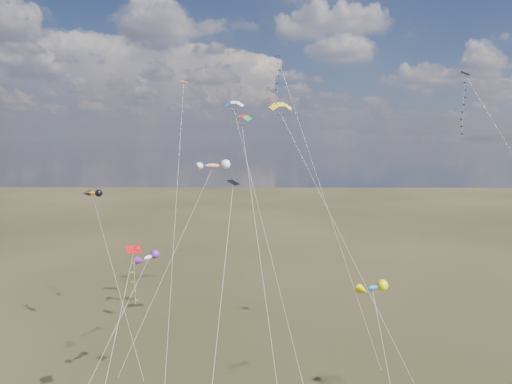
{
  "coord_description": "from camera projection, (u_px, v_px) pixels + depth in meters",
  "views": [
    {
      "loc": [
        0.5,
        -27.76,
        24.35
      ],
      "look_at": [
        0.0,
        18.0,
        19.0
      ],
      "focal_mm": 32.0,
      "sensor_mm": 36.0,
      "label": 1
    }
  ],
  "objects": [
    {
      "name": "diamond_black_high",
      "position": [
        473.0,
        119.0,
        45.83
      ],
      "size": [
        10.11,
        21.49,
        31.21
      ],
      "color": "black",
      "rests_on": "ground"
    },
    {
      "name": "diamond_navy_tall",
      "position": [
        284.0,
        92.0,
        58.61
      ],
      "size": [
        11.21,
        16.01,
        35.22
      ],
      "color": "#09114A",
      "rests_on": "ground"
    },
    {
      "name": "diamond_black_mid",
      "position": [
        226.0,
        257.0,
        35.38
      ],
      "size": [
        2.29,
        12.56,
        20.95
      ],
      "color": "black",
      "rests_on": "ground"
    },
    {
      "name": "diamond_red_low",
      "position": [
        133.0,
        283.0,
        36.51
      ],
      "size": [
        2.42,
        10.11,
        15.73
      ],
      "color": "red",
      "rests_on": "ground"
    },
    {
      "name": "diamond_orange_center",
      "position": [
        177.0,
        181.0,
        46.81
      ],
      "size": [
        1.47,
        20.12,
        31.04
      ],
      "color": "#D54F12",
      "rests_on": "ground"
    },
    {
      "name": "parafoil_yellow",
      "position": [
        282.0,
        106.0,
        49.4
      ],
      "size": [
        13.86,
        18.18,
        28.68
      ],
      "color": "yellow",
      "rests_on": "ground"
    },
    {
      "name": "parafoil_blue_white",
      "position": [
        234.0,
        104.0,
        56.39
      ],
      "size": [
        9.1,
        21.73,
        29.43
      ],
      "color": "#1954A9",
      "rests_on": "ground"
    },
    {
      "name": "parafoil_tricolor",
      "position": [
        242.0,
        119.0,
        47.75
      ],
      "size": [
        5.38,
        20.91,
        27.21
      ],
      "color": "yellow",
      "rests_on": "ground"
    },
    {
      "name": "novelty_orange_black",
      "position": [
        92.0,
        194.0,
        54.7
      ],
      "size": [
        10.12,
        12.39,
        18.34
      ],
      "color": "orange",
      "rests_on": "ground"
    },
    {
      "name": "novelty_white_purple",
      "position": [
        148.0,
        258.0,
        42.54
      ],
      "size": [
        6.2,
        11.58,
        13.82
      ],
      "color": "white",
      "rests_on": "ground"
    },
    {
      "name": "novelty_redwhite_stripe",
      "position": [
        212.0,
        166.0,
        56.42
      ],
      "size": [
        10.56,
        13.43,
        21.74
      ],
      "color": "red",
      "rests_on": "ground"
    },
    {
      "name": "novelty_blue_yellow",
      "position": [
        373.0,
        289.0,
        33.96
      ],
      "size": [
        2.35,
        9.42,
        13.8
      ],
      "color": "#1860AA",
      "rests_on": "ground"
    }
  ]
}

